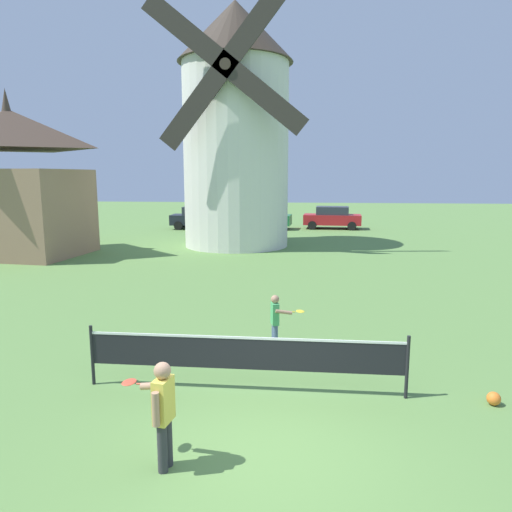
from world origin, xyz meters
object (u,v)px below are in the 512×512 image
Objects in this scene: windmill at (236,124)px; player_far at (276,318)px; parked_car_green at (262,217)px; parked_car_red at (332,217)px; parked_car_black at (200,217)px; chapel at (13,185)px; stray_ball at (494,399)px; tennis_net at (245,354)px; player_near at (162,409)px.

windmill is 16.39m from player_far.
parked_car_red is at bearing 7.29° from parked_car_green.
windmill is at bearing 101.20° from player_far.
chapel is at bearing -117.91° from parked_car_black.
parked_car_red is (-1.11, 26.05, 0.70)m from stray_ball.
tennis_net is at bearing -101.12° from player_far.
parked_car_red reaches higher than stray_ball.
windmill reaches higher than parked_car_green.
parked_car_black is (-3.68, 7.72, -5.54)m from windmill.
player_near is 6.46× the size of stray_ball.
stray_ball is at bearing -76.73° from parked_car_green.
parked_car_red is (5.59, 8.72, -5.54)m from windmill.
parked_car_green reaches higher than player_far.
player_far is at bearing -84.37° from parked_car_green.
tennis_net is 0.73× the size of chapel.
windmill is 9.83m from parked_car_green.
windmill is at bearing 98.46° from tennis_net.
tennis_net is 25.71m from parked_car_black.
player_near is at bearing -108.35° from tennis_net.
stray_ball is (4.90, 2.19, -0.70)m from player_near.
parked_car_black and parked_car_green have the same top height.
player_far is at bearing -40.65° from chapel.
parked_car_black is 0.98× the size of parked_car_red.
parked_car_red is (3.02, 25.94, 0.12)m from tennis_net.
player_near is at bearing -84.74° from windmill.
player_far reaches higher than tennis_net.
chapel is (-10.59, -12.11, 2.47)m from parked_car_green.
tennis_net is at bearing 71.65° from player_near.
parked_car_green reaches higher than stray_ball.
windmill reaches higher than parked_car_red.
chapel reaches higher than tennis_net.
chapel is at bearing 133.32° from tennis_net.
parked_car_green and parked_car_red have the same top height.
windmill is 3.07× the size of parked_car_black.
parked_car_green is (4.38, 0.38, -0.00)m from parked_car_black.
stray_ball is at bearing -1.53° from tennis_net.
player_near is 0.36× the size of parked_car_black.
windmill is 1.62× the size of chapel.
player_near reaches higher than stray_ball.
parked_car_black is 0.53× the size of chapel.
player_near is 4.61m from player_far.
tennis_net is at bearing -81.54° from windmill.
windmill is at bearing -122.66° from parked_car_red.
windmill reaches higher than parked_car_black.
parked_car_green is (-2.28, 23.17, 0.13)m from player_far.
player_far is (2.98, -15.08, -5.68)m from windmill.
chapel is (-9.89, -4.02, -3.07)m from windmill.
parked_car_red is at bearing 83.35° from tennis_net.
player_far is at bearing 75.08° from player_near.
parked_car_green is at bearing 94.20° from tennis_net.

